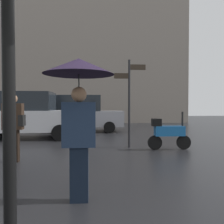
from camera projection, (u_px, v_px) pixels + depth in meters
name	position (u px, v px, depth m)	size (l,w,h in m)	color
pedestrian_with_umbrella	(79.00, 89.00, 3.33)	(1.05, 1.05, 2.11)	black
pedestrian_with_bag	(14.00, 124.00, 5.74)	(0.53, 0.24, 1.71)	black
parked_scooter	(168.00, 133.00, 7.38)	(1.42, 0.32, 1.23)	black
parked_car_left	(27.00, 115.00, 9.98)	(4.58, 2.04, 2.03)	silver
parked_car_right	(81.00, 114.00, 12.63)	(4.52, 1.87, 2.01)	gray
street_signpost	(129.00, 94.00, 7.74)	(1.08, 0.08, 2.99)	black
building_block	(93.00, 52.00, 19.70)	(16.19, 2.34, 12.27)	gray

